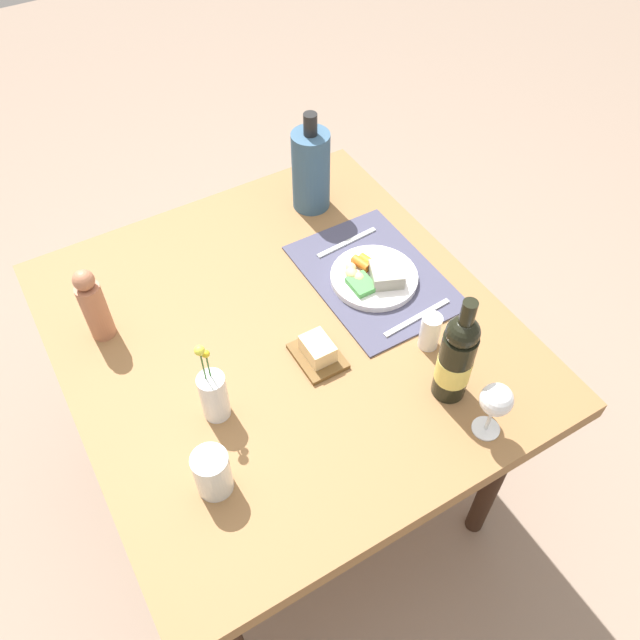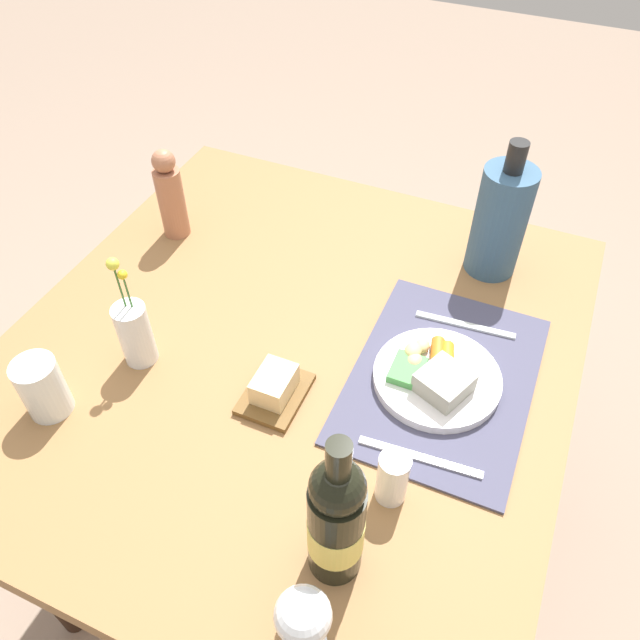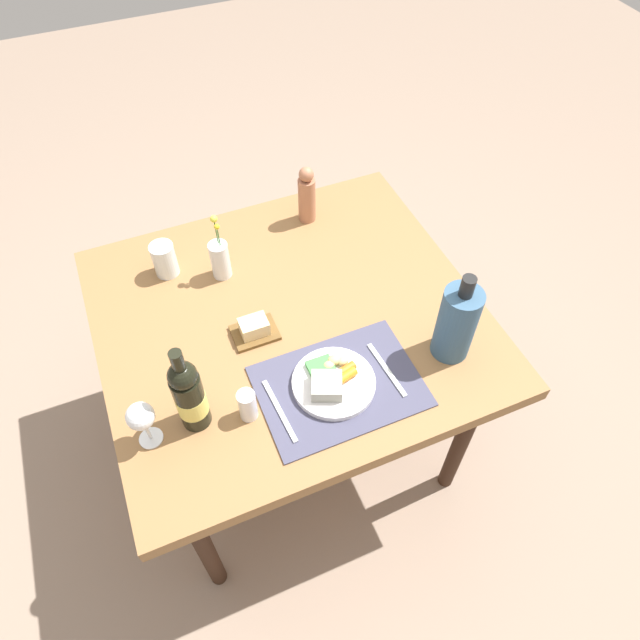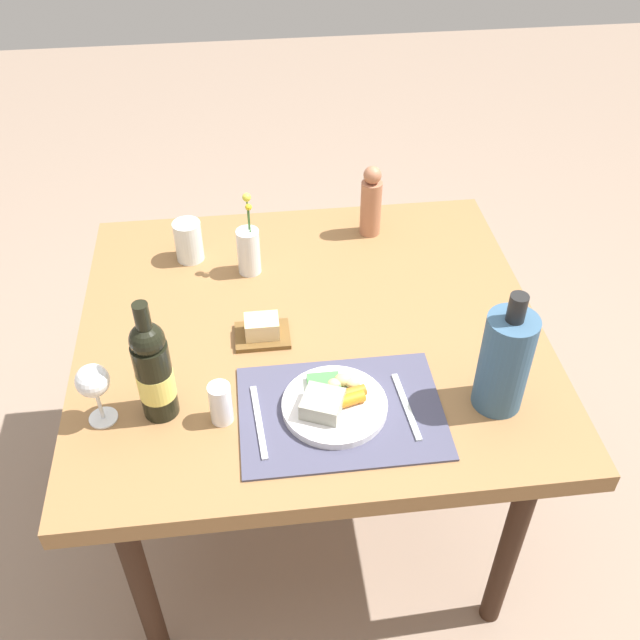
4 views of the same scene
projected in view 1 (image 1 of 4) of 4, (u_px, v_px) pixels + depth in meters
name	position (u px, v px, depth m)	size (l,w,h in m)	color
ground_plane	(293.00, 472.00, 2.15)	(8.00, 8.00, 0.00)	gray
dining_table	(285.00, 347.00, 1.63)	(1.12, 1.04, 0.75)	olive
placemat	(374.00, 276.00, 1.69)	(0.44, 0.31, 0.01)	#434359
dinner_plate	(374.00, 276.00, 1.66)	(0.23, 0.23, 0.06)	white
fork	(417.00, 318.00, 1.59)	(0.01, 0.20, 0.01)	silver
knife	(347.00, 242.00, 1.77)	(0.01, 0.19, 0.01)	silver
wine_bottle	(456.00, 358.00, 1.37)	(0.08, 0.08, 0.30)	black
salt_shaker	(430.00, 331.00, 1.51)	(0.05, 0.05, 0.10)	white
flower_vase	(214.00, 395.00, 1.37)	(0.06, 0.06, 0.23)	silver
cooler_bottle	(311.00, 170.00, 1.79)	(0.11, 0.11, 0.30)	#365875
wine_glass	(496.00, 401.00, 1.31)	(0.07, 0.07, 0.15)	white
pepper_mill	(94.00, 306.00, 1.50)	(0.06, 0.06, 0.21)	#AA6B4D
water_tumbler	(213.00, 474.00, 1.28)	(0.07, 0.07, 0.11)	silver
butter_dish	(318.00, 352.00, 1.51)	(0.13, 0.10, 0.06)	brown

